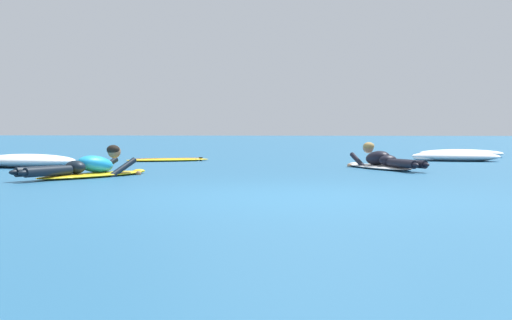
# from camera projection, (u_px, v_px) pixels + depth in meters

# --- Properties ---
(ground_plane) EXTENTS (120.00, 120.00, 0.00)m
(ground_plane) POSITION_uv_depth(u_px,v_px,m) (318.00, 158.00, 17.29)
(ground_plane) COLOR #235B84
(surfer_near) EXTENTS (1.54, 2.38, 0.54)m
(surfer_near) POSITION_uv_depth(u_px,v_px,m) (88.00, 168.00, 10.43)
(surfer_near) COLOR yellow
(surfer_near) RESTS_ON ground
(surfer_far) EXTENTS (1.51, 2.45, 0.54)m
(surfer_far) POSITION_uv_depth(u_px,v_px,m) (382.00, 162.00, 12.65)
(surfer_far) COLOR white
(surfer_far) RESTS_ON ground
(drifting_surfboard) EXTENTS (1.96, 1.33, 0.16)m
(drifting_surfboard) POSITION_uv_depth(u_px,v_px,m) (169.00, 160.00, 15.67)
(drifting_surfboard) COLOR yellow
(drifting_surfboard) RESTS_ON ground
(whitewater_front) EXTENTS (2.17, 1.36, 0.26)m
(whitewater_front) POSITION_uv_depth(u_px,v_px,m) (28.00, 161.00, 13.19)
(whitewater_front) COLOR white
(whitewater_front) RESTS_ON ground
(whitewater_mid_left) EXTENTS (2.10, 1.13, 0.22)m
(whitewater_mid_left) POSITION_uv_depth(u_px,v_px,m) (456.00, 157.00, 15.75)
(whitewater_mid_left) COLOR white
(whitewater_mid_left) RESTS_ON ground
(whitewater_mid_right) EXTENTS (2.29, 1.40, 0.21)m
(whitewater_mid_right) POSITION_uv_depth(u_px,v_px,m) (461.00, 153.00, 18.05)
(whitewater_mid_right) COLOR white
(whitewater_mid_right) RESTS_ON ground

